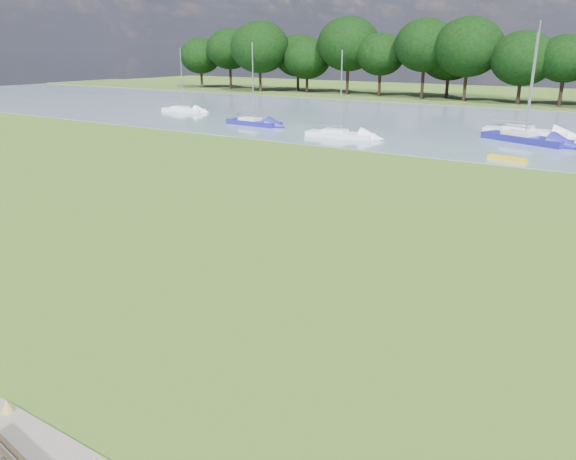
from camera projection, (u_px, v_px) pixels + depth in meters
The scene contains 8 objects.
ground at pixel (340, 259), 21.63m from camera, with size 220.00×220.00×0.00m, color olive.
river at pixel (545, 131), 54.92m from camera, with size 220.00×40.00×0.10m, color slate.
kayak at pixel (507, 159), 40.29m from camera, with size 2.78×0.65×0.28m, color yellow.
sailboat_0 at pixel (524, 130), 51.84m from camera, with size 7.37×2.32×9.00m.
sailboat_2 at pixel (253, 121), 58.67m from camera, with size 6.40×2.19×8.25m.
sailboat_4 at pixel (183, 108), 71.03m from camera, with size 5.89×2.29×7.74m.
sailboat_5 at pixel (339, 133), 50.76m from camera, with size 6.38×2.25×7.54m.
sailboat_7 at pixel (525, 136), 48.08m from camera, with size 7.80×4.89×9.84m.
Camera 1 is at (9.50, -17.97, 7.75)m, focal length 35.00 mm.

